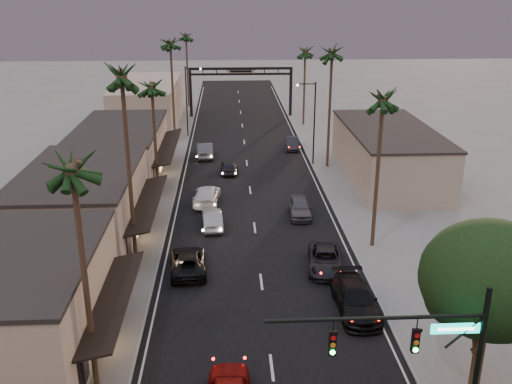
{
  "coord_description": "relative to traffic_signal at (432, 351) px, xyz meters",
  "views": [
    {
      "loc": [
        -2.04,
        -14.23,
        18.3
      ],
      "look_at": [
        0.19,
        29.55,
        2.5
      ],
      "focal_mm": 40.0,
      "sensor_mm": 36.0,
      "label": 1
    }
  ],
  "objects": [
    {
      "name": "palm_ra",
      "position": [
        2.91,
        20.0,
        6.36
      ],
      "size": [
        3.2,
        3.2,
        13.2
      ],
      "color": "#38281C",
      "rests_on": "ground"
    },
    {
      "name": "palm_ld",
      "position": [
        -14.29,
        51.0,
        7.33
      ],
      "size": [
        3.2,
        3.2,
        14.2
      ],
      "color": "#38281C",
      "rests_on": "ground"
    },
    {
      "name": "curbside_near",
      "position": [
        -1.18,
        16.64,
        -4.38
      ],
      "size": [
        2.97,
        5.31,
        1.4
      ],
      "primitive_type": "imported",
      "rotation": [
        0.0,
        0.0,
        -0.13
      ],
      "color": "black",
      "rests_on": "ground"
    },
    {
      "name": "oncoming_grey_far",
      "position": [
        -10.39,
        44.6,
        -4.26
      ],
      "size": [
        2.11,
        5.1,
        1.64
      ],
      "primitive_type": "imported",
      "rotation": [
        0.0,
        0.0,
        3.22
      ],
      "color": "#48494D",
      "rests_on": "ground"
    },
    {
      "name": "curbside_far",
      "position": [
        -0.03,
        47.55,
        -4.39
      ],
      "size": [
        1.8,
        4.33,
        1.39
      ],
      "primitive_type": "imported",
      "rotation": [
        0.0,
        0.0,
        -0.08
      ],
      "color": "black",
      "rests_on": "ground"
    },
    {
      "name": "palm_rc",
      "position": [
        2.91,
        60.0,
        5.39
      ],
      "size": [
        3.2,
        3.2,
        12.2
      ],
      "color": "#38281C",
      "rests_on": "ground"
    },
    {
      "name": "oncoming_pickup",
      "position": [
        -10.57,
        16.8,
        -4.37
      ],
      "size": [
        2.71,
        5.27,
        1.42
      ],
      "primitive_type": "imported",
      "rotation": [
        0.0,
        0.0,
        3.21
      ],
      "color": "black",
      "rests_on": "ground"
    },
    {
      "name": "oncoming_dgrey",
      "position": [
        -7.67,
        38.53,
        -4.39
      ],
      "size": [
        1.69,
        4.08,
        1.38
      ],
      "primitive_type": "imported",
      "rotation": [
        0.0,
        0.0,
        3.16
      ],
      "color": "black",
      "rests_on": "ground"
    },
    {
      "name": "arch",
      "position": [
        -5.69,
        66.0,
        0.45
      ],
      "size": [
        15.2,
        0.4,
        7.27
      ],
      "color": "black",
      "rests_on": "ground"
    },
    {
      "name": "palm_lc",
      "position": [
        -14.29,
        32.0,
        5.39
      ],
      "size": [
        3.2,
        3.2,
        12.2
      ],
      "color": "#38281C",
      "rests_on": "ground"
    },
    {
      "name": "ground",
      "position": [
        -5.69,
        36.0,
        -5.08
      ],
      "size": [
        200.0,
        200.0,
        0.0
      ],
      "primitive_type": "plane",
      "color": "slate",
      "rests_on": "ground"
    },
    {
      "name": "oncoming_white",
      "position": [
        -9.7,
        29.81,
        -4.32
      ],
      "size": [
        2.55,
        5.41,
        1.52
      ],
      "primitive_type": "imported",
      "rotation": [
        0.0,
        0.0,
        3.06
      ],
      "color": "silver",
      "rests_on": "ground"
    },
    {
      "name": "road",
      "position": [
        -5.69,
        41.0,
        -5.08
      ],
      "size": [
        14.0,
        120.0,
        0.02
      ],
      "primitive_type": "cube",
      "color": "black",
      "rests_on": "ground"
    },
    {
      "name": "building_right",
      "position": [
        8.31,
        36.0,
        -2.58
      ],
      "size": [
        8.0,
        18.0,
        5.0
      ],
      "primitive_type": "cube",
      "color": "#A39682",
      "rests_on": "ground"
    },
    {
      "name": "streetlight_right",
      "position": [
        1.23,
        41.0,
        0.25
      ],
      "size": [
        2.13,
        0.3,
        9.0
      ],
      "color": "black",
      "rests_on": "ground"
    },
    {
      "name": "storefront_dist",
      "position": [
        -18.69,
        61.0,
        -2.08
      ],
      "size": [
        8.0,
        20.0,
        6.0
      ],
      "primitive_type": "cube",
      "color": "#A39682",
      "rests_on": "ground"
    },
    {
      "name": "palm_rb",
      "position": [
        2.91,
        40.0,
        7.33
      ],
      "size": [
        3.2,
        3.2,
        14.2
      ],
      "color": "#38281C",
      "rests_on": "ground"
    },
    {
      "name": "storefront_mid",
      "position": [
        -18.69,
        22.0,
        -2.33
      ],
      "size": [
        8.0,
        14.0,
        5.5
      ],
      "primitive_type": "cube",
      "color": "#A39682",
      "rests_on": "ground"
    },
    {
      "name": "storefront_far",
      "position": [
        -18.69,
        38.0,
        -2.58
      ],
      "size": [
        8.0,
        16.0,
        5.0
      ],
      "primitive_type": "cube",
      "color": "tan",
      "rests_on": "ground"
    },
    {
      "name": "palm_far",
      "position": [
        -13.99,
        74.0,
        6.36
      ],
      "size": [
        3.2,
        3.2,
        13.2
      ],
      "color": "#38281C",
      "rests_on": "ground"
    },
    {
      "name": "streetlight_left",
      "position": [
        -12.61,
        54.0,
        0.25
      ],
      "size": [
        2.13,
        0.3,
        9.0
      ],
      "color": "black",
      "rests_on": "ground"
    },
    {
      "name": "storefront_near",
      "position": [
        -18.69,
        8.0,
        -2.33
      ],
      "size": [
        8.0,
        12.0,
        5.5
      ],
      "primitive_type": "cube",
      "color": "tan",
      "rests_on": "ground"
    },
    {
      "name": "palm_la",
      "position": [
        -14.29,
        5.0,
        6.36
      ],
      "size": [
        3.2,
        3.2,
        13.2
      ],
      "color": "#38281C",
      "rests_on": "ground"
    },
    {
      "name": "palm_lb",
      "position": [
        -14.29,
        18.0,
        8.3
      ],
      "size": [
        3.2,
        3.2,
        15.2
      ],
      "color": "#38281C",
      "rests_on": "ground"
    },
    {
      "name": "traffic_signal",
      "position": [
        0.0,
        0.0,
        0.0
      ],
      "size": [
        8.51,
        0.22,
        7.8
      ],
      "color": "black",
      "rests_on": "ground"
    },
    {
      "name": "oncoming_silver",
      "position": [
        -9.09,
        24.31,
        -4.37
      ],
      "size": [
        1.84,
        4.41,
        1.42
      ],
      "primitive_type": "imported",
      "rotation": [
        0.0,
        0.0,
        3.22
      ],
      "color": "#9C9CA1",
      "rests_on": "ground"
    },
    {
      "name": "sidewalk_left",
      "position": [
        -15.19,
        48.0,
        -5.02
      ],
      "size": [
        5.0,
        92.0,
        0.12
      ],
      "primitive_type": "cube",
      "color": "slate",
      "rests_on": "ground"
    },
    {
      "name": "curbside_grey",
      "position": [
        -1.76,
        26.4,
        -4.32
      ],
      "size": [
        1.94,
        4.53,
        1.53
      ],
      "primitive_type": "imported",
      "rotation": [
        0.0,
        0.0,
        -0.03
      ],
      "color": "#49494E",
      "rests_on": "ground"
    },
    {
      "name": "curbside_black",
      "position": [
        -0.29,
        11.14,
        -4.26
      ],
      "size": [
        2.34,
        5.65,
        1.63
      ],
      "primitive_type": "imported",
      "rotation": [
        0.0,
        0.0,
        0.01
      ],
      "color": "black",
      "rests_on": "ground"
    },
    {
      "name": "corner_tree",
      "position": [
        3.79,
        3.45,
        0.9
      ],
      "size": [
        6.2,
        6.2,
        8.8
      ],
      "color": "#38281C",
      "rests_on": "ground"
    },
    {
      "name": "sidewalk_right",
      "position": [
        3.81,
        48.0,
        -5.02
      ],
      "size": [
        5.0,
        92.0,
        0.12
      ],
      "primitive_type": "cube",
      "color": "slate",
      "rests_on": "ground"
    }
  ]
}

